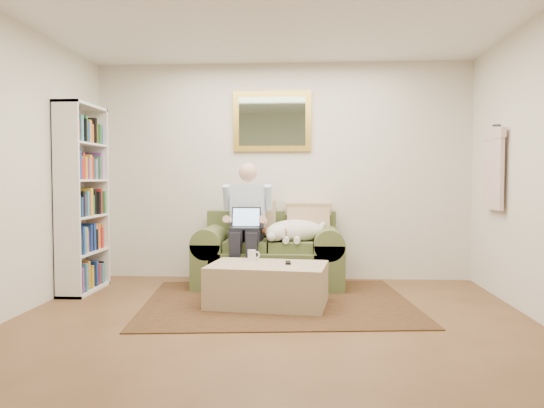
# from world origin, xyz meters

# --- Properties ---
(room_shell) EXTENTS (4.51, 5.00, 2.61)m
(room_shell) POSITION_xyz_m (0.00, 0.35, 1.30)
(room_shell) COLOR brown
(room_shell) RESTS_ON ground
(rug) EXTENTS (2.77, 2.31, 0.01)m
(rug) POSITION_xyz_m (0.02, 1.22, 0.01)
(rug) COLOR #312213
(rug) RESTS_ON room_shell
(sofa) EXTENTS (1.65, 0.84, 0.99)m
(sofa) POSITION_xyz_m (-0.12, 2.05, 0.29)
(sofa) COLOR #526234
(sofa) RESTS_ON room_shell
(seated_man) EXTENTS (0.54, 0.78, 1.39)m
(seated_man) POSITION_xyz_m (-0.37, 1.90, 0.70)
(seated_man) COLOR #8CADD8
(seated_man) RESTS_ON sofa
(laptop) EXTENTS (0.32, 0.25, 0.23)m
(laptop) POSITION_xyz_m (-0.37, 1.83, 0.73)
(laptop) COLOR black
(laptop) RESTS_ON seated_man
(sleeping_dog) EXTENTS (0.68, 0.43, 0.25)m
(sleeping_dog) POSITION_xyz_m (0.18, 1.96, 0.63)
(sleeping_dog) COLOR white
(sleeping_dog) RESTS_ON sofa
(ottoman) EXTENTS (1.17, 0.83, 0.40)m
(ottoman) POSITION_xyz_m (-0.07, 1.08, 0.20)
(ottoman) COLOR tan
(ottoman) RESTS_ON room_shell
(coffee_mug) EXTENTS (0.08, 0.08, 0.10)m
(coffee_mug) POSITION_xyz_m (-0.25, 1.33, 0.45)
(coffee_mug) COLOR white
(coffee_mug) RESTS_ON ottoman
(tv_remote) EXTENTS (0.06, 0.15, 0.02)m
(tv_remote) POSITION_xyz_m (0.12, 1.12, 0.41)
(tv_remote) COLOR black
(tv_remote) RESTS_ON ottoman
(bookshelf) EXTENTS (0.28, 0.80, 2.00)m
(bookshelf) POSITION_xyz_m (-2.10, 1.60, 1.00)
(bookshelf) COLOR white
(bookshelf) RESTS_ON room_shell
(wall_mirror) EXTENTS (0.94, 0.04, 0.72)m
(wall_mirror) POSITION_xyz_m (-0.12, 2.47, 1.90)
(wall_mirror) COLOR gold
(wall_mirror) RESTS_ON room_shell
(hanging_shirt) EXTENTS (0.06, 0.52, 0.90)m
(hanging_shirt) POSITION_xyz_m (2.19, 1.60, 1.35)
(hanging_shirt) COLOR beige
(hanging_shirt) RESTS_ON room_shell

